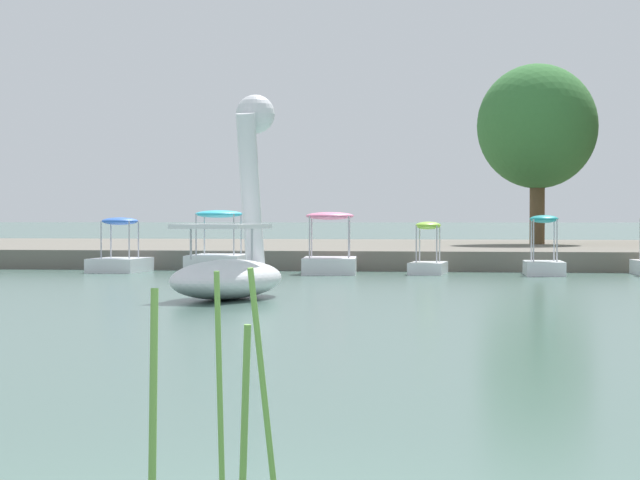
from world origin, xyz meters
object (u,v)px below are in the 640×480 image
object	(u,v)px
pedal_boat_pink	(330,255)
pedal_boat_cyan	(219,255)
pedal_boat_blue	(120,258)
pedal_boat_teal	(544,258)
tree_broadleaf_behind_dock	(537,127)
pedal_boat_lime	(428,259)
swan_boat	(232,254)

from	to	relation	value
pedal_boat_pink	pedal_boat_cyan	size ratio (longest dim) A/B	1.02
pedal_boat_pink	pedal_boat_blue	bearing A→B (deg)	178.17
pedal_boat_teal	pedal_boat_blue	distance (m)	11.24
pedal_boat_teal	tree_broadleaf_behind_dock	xyz separation A→B (m)	(0.13, 11.38, 4.14)
tree_broadleaf_behind_dock	pedal_boat_lime	bearing A→B (deg)	-105.52
pedal_boat_teal	pedal_boat_lime	world-z (taller)	pedal_boat_teal
pedal_boat_teal	pedal_boat_cyan	xyz separation A→B (m)	(-8.52, 0.30, 0.04)
pedal_boat_teal	pedal_boat_lime	size ratio (longest dim) A/B	1.05
swan_boat	pedal_boat_teal	world-z (taller)	swan_boat
swan_boat	tree_broadleaf_behind_dock	world-z (taller)	tree_broadleaf_behind_dock
pedal_boat_teal	pedal_boat_pink	world-z (taller)	pedal_boat_pink
pedal_boat_lime	pedal_boat_cyan	bearing A→B (deg)	179.58
pedal_boat_pink	pedal_boat_cyan	xyz separation A→B (m)	(-3.02, 0.23, -0.02)
pedal_boat_lime	swan_boat	bearing A→B (deg)	-105.76
pedal_boat_lime	pedal_boat_blue	xyz separation A→B (m)	(-8.28, -0.01, -0.00)
pedal_boat_cyan	pedal_boat_blue	bearing A→B (deg)	-178.91
pedal_boat_lime	pedal_boat_cyan	xyz separation A→B (m)	(-5.57, 0.04, 0.08)
pedal_boat_lime	pedal_boat_blue	bearing A→B (deg)	-179.93
pedal_boat_teal	pedal_boat_blue	size ratio (longest dim) A/B	0.93
pedal_boat_cyan	pedal_boat_blue	distance (m)	2.71
pedal_boat_pink	pedal_boat_cyan	distance (m)	3.03
swan_boat	pedal_boat_lime	size ratio (longest dim) A/B	2.12
pedal_boat_lime	pedal_boat_cyan	world-z (taller)	pedal_boat_cyan
pedal_boat_lime	pedal_boat_cyan	distance (m)	5.57
pedal_boat_cyan	pedal_boat_teal	bearing A→B (deg)	-2.03
pedal_boat_blue	pedal_boat_pink	bearing A→B (deg)	-1.83
swan_boat	pedal_boat_blue	distance (m)	11.71
pedal_boat_cyan	pedal_boat_lime	bearing A→B (deg)	-0.42
pedal_boat_pink	pedal_boat_lime	bearing A→B (deg)	4.34
pedal_boat_cyan	pedal_boat_blue	xyz separation A→B (m)	(-2.71, -0.05, -0.08)
pedal_boat_pink	tree_broadleaf_behind_dock	world-z (taller)	tree_broadleaf_behind_dock
pedal_boat_pink	tree_broadleaf_behind_dock	bearing A→B (deg)	63.51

